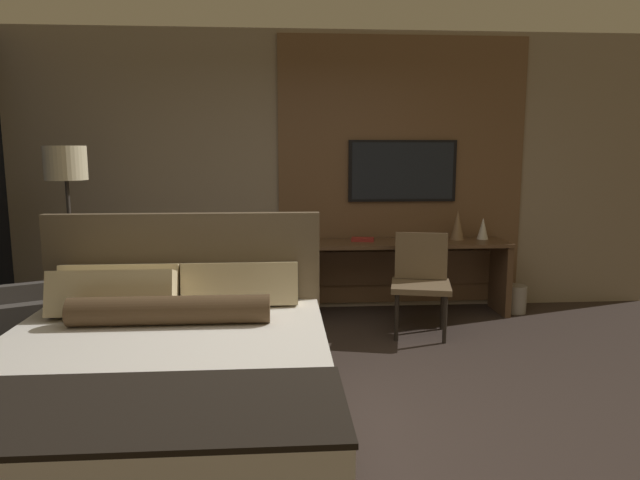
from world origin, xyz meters
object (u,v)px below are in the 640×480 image
Objects in this scene: floor_lamp at (67,179)px; vase_short at (457,225)px; tv at (402,171)px; book at (363,239)px; bed at (158,392)px; armchair_by_window at (12,333)px; waste_bin at (515,299)px; desk_chair at (421,274)px; desk at (405,263)px; vase_tall at (483,228)px.

floor_lamp is 3.64m from vase_short.
tv is 0.81m from book.
tv is at bearing 55.99° from bed.
armchair_by_window is at bearing -155.53° from book.
waste_bin is at bearing 7.96° from floor_lamp.
bed reaches higher than book.
armchair_by_window is 3.15m from book.
tv is 1.22m from desk_chair.
bed is 7.47× the size of waste_bin.
vase_tall reaches higher than desk.
vase_tall reaches higher than desk_chair.
desk_chair is at bearing -89.46° from tv.
desk is at bearing 53.93° from bed.
desk_chair is (0.01, -0.83, -0.89)m from tv.
book is 1.67m from waste_bin.
bed is at bearing -126.07° from desk.
armchair_by_window is at bearing -158.75° from desk.
vase_tall is at bearing 44.53° from bed.
vase_tall is at bearing 1.29° from book.
vase_short is 0.97m from book.
desk_chair is at bearing 0.67° from floor_lamp.
bed is 3.56m from tv.
bed is 2.47m from floor_lamp.
armchair_by_window is at bearing -155.65° from tv.
book is (-0.43, 0.02, 0.24)m from desk.
tv reaches higher than desk_chair.
desk is at bearing -90.00° from tv.
book is (-0.43, 0.64, 0.22)m from desk_chair.
tv is 3.76m from armchair_by_window.
vase_short is 0.96m from waste_bin.
desk is at bearing 176.05° from waste_bin.
desk is 0.87m from vase_tall.
armchair_by_window is 4.31m from vase_tall.
book reaches higher than desk.
book is at bearing -178.71° from vase_tall.
bed reaches higher than armchair_by_window.
waste_bin is (3.03, 2.54, -0.22)m from bed.
desk is 0.93m from tv.
floor_lamp reaches higher than waste_bin.
floor_lamp is (-1.10, 1.96, 1.03)m from bed.
desk is 0.49m from book.
desk is 1.92× the size of armchair_by_window.
desk_chair is at bearing -154.12° from waste_bin.
vase_tall is 1.23m from book.
vase_tall is 0.73× the size of vase_short.
waste_bin is (0.59, -0.11, -0.75)m from vase_short.
floor_lamp is 2.74m from book.
bed is 1.99× the size of armchair_by_window.
floor_lamp is at bearing -47.61° from armchair_by_window.
desk_chair is 3.18× the size of waste_bin.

